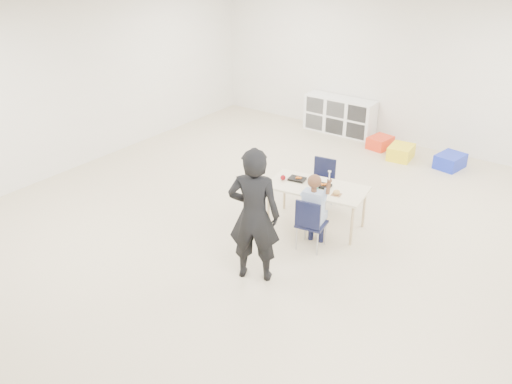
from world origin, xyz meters
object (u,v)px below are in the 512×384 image
Objects in this scene: table at (316,206)px; adult at (254,215)px; chair_near at (312,223)px; cubby_shelf at (340,115)px; child at (312,208)px.

adult is at bearing -98.05° from table.
cubby_shelf is (-1.72, 3.97, -0.00)m from chair_near.
child is (0.00, 0.00, 0.20)m from chair_near.
child reaches higher than cubby_shelf.
child is at bearing -127.62° from adult.
child is at bearing -66.64° from cubby_shelf.
cubby_shelf is at bearing 104.63° from child.
adult is (-0.21, -0.93, 0.24)m from child.
adult reaches higher than child.
table is at bearing -113.95° from adult.
cubby_shelf is 0.87× the size of adult.
child is (0.23, -0.51, 0.26)m from table.
adult is at bearing -72.95° from cubby_shelf.
adult is at bearing -111.71° from chair_near.
chair_near is 0.44× the size of adult.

